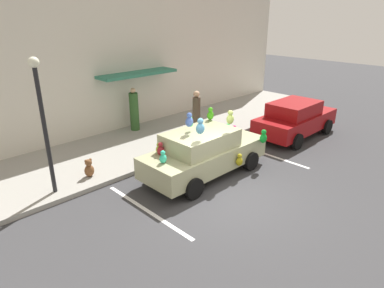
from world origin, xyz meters
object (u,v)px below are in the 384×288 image
at_px(street_lamp_post, 42,114).
at_px(pedestrian_walking_past, 134,111).
at_px(parked_sedan_behind, 295,119).
at_px(pedestrian_near_shopfront, 196,113).
at_px(plush_covered_car, 204,152).
at_px(teddy_bear_on_sidewalk, 89,168).

xyz_separation_m(street_lamp_post, pedestrian_walking_past, (4.91, 2.91, -1.49)).
xyz_separation_m(parked_sedan_behind, street_lamp_post, (-9.52, 2.23, 1.72)).
distance_m(pedestrian_near_shopfront, pedestrian_walking_past, 2.73).
xyz_separation_m(plush_covered_car, pedestrian_near_shopfront, (2.43, 2.77, 0.21)).
xyz_separation_m(plush_covered_car, street_lamp_post, (-4.11, 2.06, 1.69)).
height_order(teddy_bear_on_sidewalk, pedestrian_walking_past, pedestrian_walking_past).
distance_m(teddy_bear_on_sidewalk, street_lamp_post, 2.41).
height_order(pedestrian_near_shopfront, pedestrian_walking_past, pedestrian_walking_past).
relative_size(street_lamp_post, pedestrian_walking_past, 2.05).
height_order(teddy_bear_on_sidewalk, street_lamp_post, street_lamp_post).
bearing_deg(parked_sedan_behind, teddy_bear_on_sidewalk, 163.88).
xyz_separation_m(parked_sedan_behind, pedestrian_near_shopfront, (-2.99, 2.93, 0.23)).
bearing_deg(pedestrian_near_shopfront, parked_sedan_behind, -44.44).
relative_size(pedestrian_near_shopfront, pedestrian_walking_past, 0.98).
relative_size(plush_covered_car, teddy_bear_on_sidewalk, 7.31).
bearing_deg(teddy_bear_on_sidewalk, pedestrian_near_shopfront, 5.67).
bearing_deg(street_lamp_post, teddy_bear_on_sidewalk, 8.26).
distance_m(parked_sedan_behind, teddy_bear_on_sidewalk, 8.66).
distance_m(plush_covered_car, teddy_bear_on_sidewalk, 3.68).
bearing_deg(pedestrian_walking_past, pedestrian_near_shopfront, -53.67).
bearing_deg(pedestrian_walking_past, parked_sedan_behind, -48.09).
relative_size(plush_covered_car, pedestrian_near_shopfront, 2.39).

